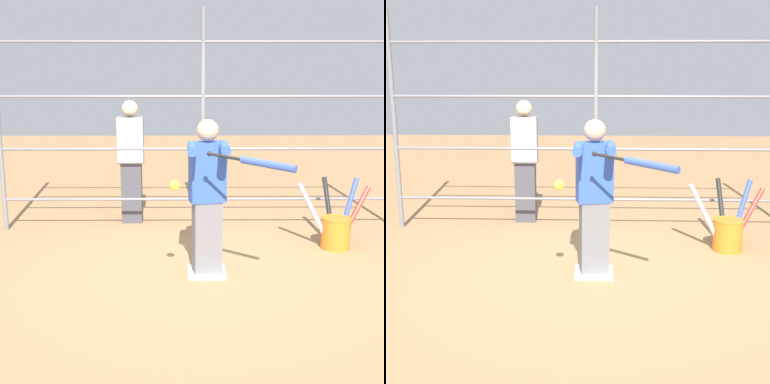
% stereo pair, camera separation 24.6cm
% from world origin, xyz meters
% --- Properties ---
extents(ground_plane, '(24.00, 24.00, 0.00)m').
position_xyz_m(ground_plane, '(0.00, 0.00, 0.00)').
color(ground_plane, '#9E754C').
extents(home_plate, '(0.40, 0.40, 0.02)m').
position_xyz_m(home_plate, '(0.00, 0.00, 0.01)').
color(home_plate, white).
rests_on(home_plate, ground).
extents(fence_backstop, '(5.35, 0.06, 2.87)m').
position_xyz_m(fence_backstop, '(0.00, -1.60, 1.43)').
color(fence_backstop, slate).
rests_on(fence_backstop, ground).
extents(batter, '(0.41, 0.60, 1.63)m').
position_xyz_m(batter, '(0.00, 0.02, 0.88)').
color(batter, slate).
rests_on(batter, ground).
extents(baseball_bat_swinging, '(0.75, 0.56, 0.11)m').
position_xyz_m(baseball_bat_swinging, '(-0.43, 0.75, 1.32)').
color(baseball_bat_swinging, black).
extents(softball_in_flight, '(0.10, 0.10, 0.10)m').
position_xyz_m(softball_in_flight, '(0.32, 0.58, 1.08)').
color(softball_in_flight, yellow).
extents(bat_bucket, '(0.99, 0.80, 0.81)m').
position_xyz_m(bat_bucket, '(-1.59, -0.84, 0.24)').
color(bat_bucket, orange).
rests_on(bat_bucket, ground).
extents(bystander_behind_fence, '(0.35, 0.22, 1.70)m').
position_xyz_m(bystander_behind_fence, '(0.98, -1.97, 0.89)').
color(bystander_behind_fence, '#3F3F47').
rests_on(bystander_behind_fence, ground).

